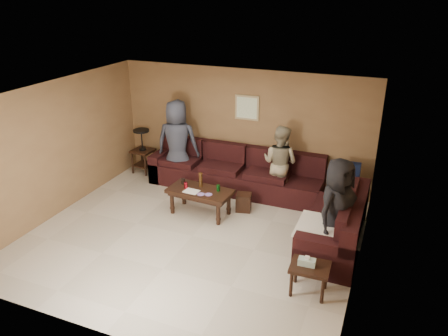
{
  "coord_description": "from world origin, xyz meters",
  "views": [
    {
      "loc": [
        3.0,
        -5.87,
        4.06
      ],
      "look_at": [
        0.25,
        0.85,
        1.0
      ],
      "focal_mm": 35.0,
      "sensor_mm": 36.0,
      "label": 1
    }
  ],
  "objects_px": {
    "sectional_sofa": "(264,192)",
    "person_right": "(336,209)",
    "waste_bin": "(244,202)",
    "person_middle": "(280,163)",
    "end_table_left": "(143,150)",
    "person_left": "(177,143)",
    "coffee_table": "(200,193)",
    "side_table_right": "(309,269)"
  },
  "relations": [
    {
      "from": "side_table_right",
      "to": "person_middle",
      "type": "height_order",
      "value": "person_middle"
    },
    {
      "from": "coffee_table",
      "to": "side_table_right",
      "type": "relative_size",
      "value": 2.09
    },
    {
      "from": "coffee_table",
      "to": "end_table_left",
      "type": "bearing_deg",
      "value": 147.31
    },
    {
      "from": "person_left",
      "to": "end_table_left",
      "type": "bearing_deg",
      "value": -24.49
    },
    {
      "from": "end_table_left",
      "to": "person_right",
      "type": "height_order",
      "value": "person_right"
    },
    {
      "from": "end_table_left",
      "to": "waste_bin",
      "type": "xyz_separation_m",
      "value": [
        2.8,
        -0.9,
        -0.37
      ]
    },
    {
      "from": "coffee_table",
      "to": "sectional_sofa",
      "type": "bearing_deg",
      "value": 34.93
    },
    {
      "from": "coffee_table",
      "to": "person_right",
      "type": "distance_m",
      "value": 2.64
    },
    {
      "from": "sectional_sofa",
      "to": "person_right",
      "type": "relative_size",
      "value": 2.77
    },
    {
      "from": "end_table_left",
      "to": "waste_bin",
      "type": "bearing_deg",
      "value": -17.72
    },
    {
      "from": "sectional_sofa",
      "to": "person_right",
      "type": "bearing_deg",
      "value": -37.7
    },
    {
      "from": "sectional_sofa",
      "to": "person_right",
      "type": "xyz_separation_m",
      "value": [
        1.53,
        -1.18,
        0.51
      ]
    },
    {
      "from": "waste_bin",
      "to": "person_left",
      "type": "xyz_separation_m",
      "value": [
        -1.77,
        0.68,
        0.76
      ]
    },
    {
      "from": "side_table_right",
      "to": "person_left",
      "type": "relative_size",
      "value": 0.32
    },
    {
      "from": "person_middle",
      "to": "person_right",
      "type": "relative_size",
      "value": 0.92
    },
    {
      "from": "waste_bin",
      "to": "person_middle",
      "type": "distance_m",
      "value": 1.09
    },
    {
      "from": "person_middle",
      "to": "person_right",
      "type": "distance_m",
      "value": 2.17
    },
    {
      "from": "waste_bin",
      "to": "person_left",
      "type": "distance_m",
      "value": 2.04
    },
    {
      "from": "sectional_sofa",
      "to": "person_left",
      "type": "xyz_separation_m",
      "value": [
        -2.08,
        0.4,
        0.6
      ]
    },
    {
      "from": "coffee_table",
      "to": "person_right",
      "type": "bearing_deg",
      "value": -10.26
    },
    {
      "from": "person_middle",
      "to": "person_left",
      "type": "bearing_deg",
      "value": 15.93
    },
    {
      "from": "waste_bin",
      "to": "coffee_table",
      "type": "bearing_deg",
      "value": -148.52
    },
    {
      "from": "coffee_table",
      "to": "end_table_left",
      "type": "xyz_separation_m",
      "value": [
        -2.08,
        1.34,
        0.12
      ]
    },
    {
      "from": "end_table_left",
      "to": "person_middle",
      "type": "xyz_separation_m",
      "value": [
        3.28,
        -0.12,
        0.23
      ]
    },
    {
      "from": "waste_bin",
      "to": "person_right",
      "type": "relative_size",
      "value": 0.2
    },
    {
      "from": "side_table_right",
      "to": "end_table_left",
      "type": "bearing_deg",
      "value": 147.44
    },
    {
      "from": "person_left",
      "to": "person_middle",
      "type": "height_order",
      "value": "person_left"
    },
    {
      "from": "end_table_left",
      "to": "side_table_right",
      "type": "height_order",
      "value": "end_table_left"
    },
    {
      "from": "end_table_left",
      "to": "side_table_right",
      "type": "xyz_separation_m",
      "value": [
        4.49,
        -2.86,
        -0.15
      ]
    },
    {
      "from": "person_right",
      "to": "side_table_right",
      "type": "bearing_deg",
      "value": -163.98
    },
    {
      "from": "coffee_table",
      "to": "person_left",
      "type": "xyz_separation_m",
      "value": [
        -1.05,
        1.12,
        0.51
      ]
    },
    {
      "from": "coffee_table",
      "to": "person_middle",
      "type": "distance_m",
      "value": 1.74
    },
    {
      "from": "waste_bin",
      "to": "end_table_left",
      "type": "bearing_deg",
      "value": 162.28
    },
    {
      "from": "sectional_sofa",
      "to": "waste_bin",
      "type": "xyz_separation_m",
      "value": [
        -0.31,
        -0.28,
        -0.16
      ]
    },
    {
      "from": "coffee_table",
      "to": "waste_bin",
      "type": "xyz_separation_m",
      "value": [
        0.72,
        0.44,
        -0.26
      ]
    },
    {
      "from": "end_table_left",
      "to": "waste_bin",
      "type": "distance_m",
      "value": 2.97
    },
    {
      "from": "person_left",
      "to": "person_middle",
      "type": "xyz_separation_m",
      "value": [
        2.25,
        0.09,
        -0.16
      ]
    },
    {
      "from": "waste_bin",
      "to": "person_right",
      "type": "bearing_deg",
      "value": -26.14
    },
    {
      "from": "end_table_left",
      "to": "coffee_table",
      "type": "bearing_deg",
      "value": -32.69
    },
    {
      "from": "waste_bin",
      "to": "sectional_sofa",
      "type": "bearing_deg",
      "value": 41.9
    },
    {
      "from": "person_right",
      "to": "sectional_sofa",
      "type": "bearing_deg",
      "value": 76.97
    },
    {
      "from": "person_left",
      "to": "side_table_right",
      "type": "bearing_deg",
      "value": 129.69
    }
  ]
}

